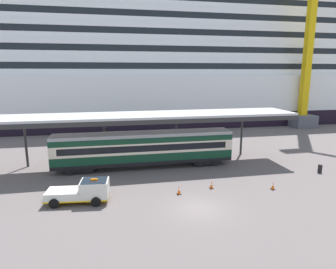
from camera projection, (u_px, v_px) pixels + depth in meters
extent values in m
plane|color=#625856|center=(198.00, 209.00, 23.71)|extent=(400.00, 400.00, 0.00)
cube|color=black|center=(172.00, 111.00, 70.97)|extent=(140.01, 31.08, 3.07)
cube|color=white|center=(172.00, 90.00, 69.91)|extent=(140.01, 31.08, 7.15)
cube|color=white|center=(172.00, 68.00, 68.85)|extent=(128.81, 28.59, 3.12)
cube|color=black|center=(187.00, 66.00, 55.15)|extent=(123.21, 0.12, 1.12)
cube|color=white|center=(172.00, 54.00, 68.21)|extent=(123.65, 27.45, 3.12)
cube|color=black|center=(187.00, 49.00, 55.06)|extent=(118.28, 0.12, 1.12)
cube|color=white|center=(172.00, 40.00, 67.56)|extent=(118.50, 26.30, 3.12)
cube|color=black|center=(186.00, 32.00, 54.96)|extent=(113.35, 0.12, 1.12)
cube|color=white|center=(172.00, 26.00, 66.92)|extent=(113.35, 25.16, 3.12)
cube|color=black|center=(186.00, 15.00, 54.86)|extent=(108.42, 0.12, 1.12)
cube|color=white|center=(172.00, 11.00, 66.27)|extent=(108.20, 24.02, 3.12)
cylinder|color=white|center=(326.00, 4.00, 73.17)|extent=(1.00, 1.00, 3.03)
cube|color=#BABABA|center=(143.00, 115.00, 33.30)|extent=(35.41, 5.64, 0.25)
cube|color=#2C2C2C|center=(146.00, 122.00, 30.77)|extent=(35.41, 0.20, 0.50)
cylinder|color=#2C2C2C|center=(26.00, 142.00, 33.70)|extent=(0.28, 0.28, 5.89)
cylinder|color=#2C2C2C|center=(105.00, 139.00, 35.40)|extent=(0.28, 0.28, 5.89)
cylinder|color=#2C2C2C|center=(176.00, 136.00, 37.10)|extent=(0.28, 0.28, 5.89)
cylinder|color=#2C2C2C|center=(242.00, 133.00, 38.81)|extent=(0.28, 0.28, 5.89)
cube|color=black|center=(144.00, 160.00, 33.89)|extent=(20.18, 2.80, 0.40)
cube|color=#0F3823|center=(144.00, 155.00, 33.75)|extent=(20.18, 2.80, 0.90)
cube|color=beige|center=(144.00, 146.00, 33.53)|extent=(20.18, 2.80, 1.20)
cube|color=black|center=(146.00, 148.00, 32.21)|extent=(18.57, 0.08, 0.72)
cube|color=#0F3823|center=(144.00, 138.00, 33.35)|extent=(20.18, 2.80, 0.60)
cube|color=#A1A1A1|center=(144.00, 134.00, 33.25)|extent=(20.18, 2.69, 0.36)
cube|color=black|center=(79.00, 167.00, 32.57)|extent=(3.20, 2.35, 0.50)
cylinder|color=black|center=(69.00, 172.00, 31.28)|extent=(0.84, 0.12, 0.84)
cylinder|color=black|center=(87.00, 171.00, 31.62)|extent=(0.84, 0.12, 0.84)
cube|color=black|center=(204.00, 160.00, 35.36)|extent=(3.20, 2.35, 0.50)
cylinder|color=black|center=(200.00, 164.00, 34.07)|extent=(0.84, 0.12, 0.84)
cylinder|color=black|center=(215.00, 163.00, 34.42)|extent=(0.84, 0.12, 0.84)
cube|color=silver|center=(78.00, 196.00, 24.82)|extent=(5.37, 2.51, 0.36)
cube|color=#F2B20C|center=(78.00, 197.00, 24.84)|extent=(5.38, 2.53, 0.12)
cube|color=silver|center=(95.00, 187.00, 24.80)|extent=(2.47, 2.14, 1.10)
cube|color=#19232D|center=(94.00, 183.00, 24.73)|extent=(2.25, 2.04, 0.44)
cube|color=orange|center=(94.00, 180.00, 24.67)|extent=(0.58, 0.26, 0.16)
cube|color=silver|center=(65.00, 192.00, 24.64)|extent=(3.09, 2.20, 0.36)
cylinder|color=black|center=(99.00, 192.00, 25.99)|extent=(0.82, 0.33, 0.80)
cylinder|color=black|center=(96.00, 202.00, 24.04)|extent=(0.82, 0.33, 0.80)
cylinder|color=black|center=(60.00, 194.00, 25.67)|extent=(0.82, 0.33, 0.80)
cylinder|color=black|center=(54.00, 204.00, 23.72)|extent=(0.82, 0.33, 0.80)
cube|color=black|center=(273.00, 189.00, 27.60)|extent=(0.36, 0.36, 0.04)
cone|color=#EA590F|center=(273.00, 186.00, 27.52)|extent=(0.30, 0.30, 0.70)
cylinder|color=white|center=(273.00, 185.00, 27.52)|extent=(0.17, 0.17, 0.10)
cube|color=black|center=(179.00, 194.00, 26.53)|extent=(0.36, 0.36, 0.04)
cone|color=#EA590F|center=(179.00, 190.00, 26.45)|extent=(0.30, 0.30, 0.72)
cylinder|color=white|center=(179.00, 190.00, 26.45)|extent=(0.17, 0.17, 0.10)
cube|color=black|center=(211.00, 188.00, 27.85)|extent=(0.36, 0.36, 0.04)
cone|color=#EA590F|center=(212.00, 185.00, 27.78)|extent=(0.30, 0.30, 0.68)
cylinder|color=white|center=(212.00, 184.00, 27.77)|extent=(0.17, 0.17, 0.09)
cube|color=#595960|center=(301.00, 121.00, 59.41)|extent=(4.40, 4.40, 2.40)
cube|color=#E5B20C|center=(311.00, 23.00, 55.56)|extent=(1.30, 1.30, 34.83)
cylinder|color=black|center=(320.00, 170.00, 32.18)|extent=(0.44, 0.44, 0.70)
sphere|color=black|center=(320.00, 166.00, 32.10)|extent=(0.48, 0.48, 0.48)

